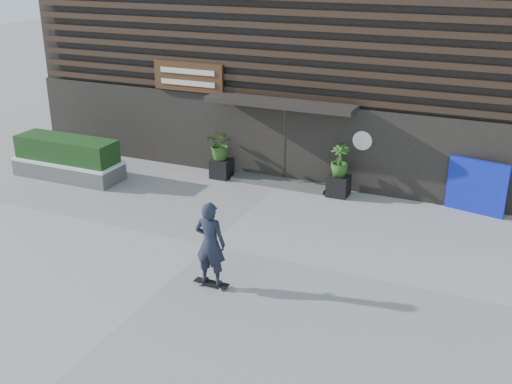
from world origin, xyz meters
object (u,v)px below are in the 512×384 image
at_px(planter_pot_left, 222,168).
at_px(blue_tarp, 477,187).
at_px(planter_pot_right, 339,186).
at_px(raised_bed, 69,169).
at_px(skateboarder, 210,244).

relative_size(planter_pot_left, blue_tarp, 0.38).
relative_size(planter_pot_right, raised_bed, 0.17).
bearing_deg(skateboarder, raised_bed, 149.90).
xyz_separation_m(planter_pot_right, blue_tarp, (3.75, 0.30, 0.45)).
bearing_deg(skateboarder, planter_pot_left, 114.88).
bearing_deg(blue_tarp, skateboarder, -114.42).
bearing_deg(planter_pot_left, raised_bed, -156.55).
distance_m(planter_pot_left, planter_pot_right, 3.80).
xyz_separation_m(planter_pot_left, skateboarder, (2.83, -6.11, 0.71)).
distance_m(planter_pot_left, blue_tarp, 7.56).
bearing_deg(planter_pot_left, skateboarder, -65.12).
xyz_separation_m(planter_pot_right, raised_bed, (-8.21, -1.91, -0.05)).
relative_size(planter_pot_left, skateboarder, 0.31).
bearing_deg(skateboarder, planter_pot_right, 81.03).
distance_m(raised_bed, skateboarder, 8.41).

